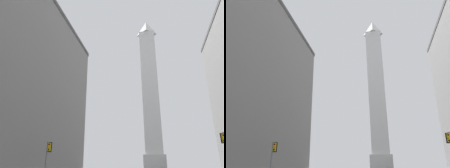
# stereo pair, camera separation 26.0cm
# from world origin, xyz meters

# --- Properties ---
(obelisk) EXTENTS (8.02, 8.02, 65.34)m
(obelisk) POSITION_xyz_m (0.00, 85.13, 31.14)
(obelisk) COLOR silver
(obelisk) RESTS_ON ground_plane
(traffic_light_mid_left) EXTENTS (0.76, 0.52, 5.08)m
(traffic_light_mid_left) POSITION_xyz_m (-13.47, 27.97, 3.36)
(traffic_light_mid_left) COLOR slate
(traffic_light_mid_left) RESTS_ON ground_plane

